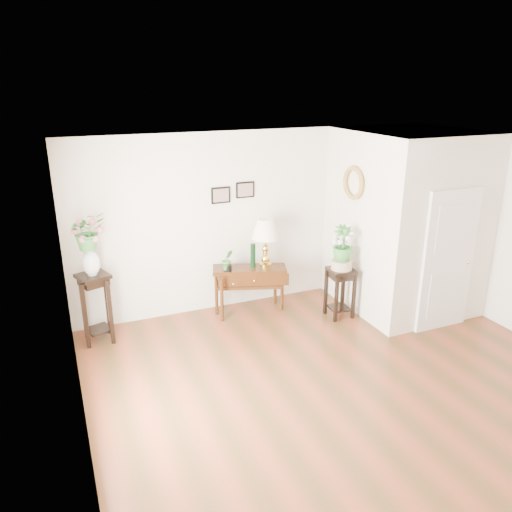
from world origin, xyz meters
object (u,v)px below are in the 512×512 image
plant_stand_b (340,293)px  console_table (250,290)px  plant_stand_a (96,308)px  table_lamp (265,244)px

plant_stand_b → console_table: bearing=151.3°
console_table → plant_stand_a: (-2.32, -0.02, 0.12)m
plant_stand_b → plant_stand_a: bearing=169.5°
plant_stand_a → plant_stand_b: plant_stand_a is taller
plant_stand_a → plant_stand_b: 3.61m
console_table → plant_stand_a: bearing=-160.6°
plant_stand_b → table_lamp: bearing=145.0°
table_lamp → plant_stand_b: bearing=-35.0°
plant_stand_a → plant_stand_b: bearing=-10.5°
console_table → table_lamp: size_ratio=1.50×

